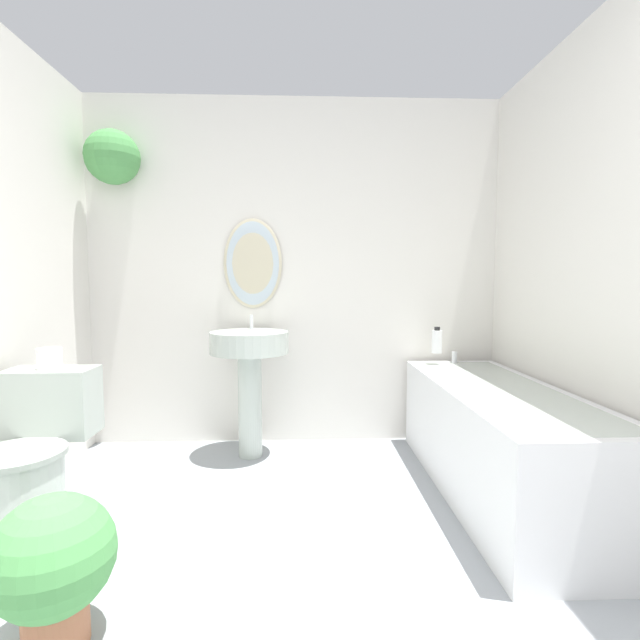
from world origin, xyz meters
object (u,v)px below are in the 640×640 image
Objects in this scene: pedestal_sink at (250,362)px; potted_plant at (53,561)px; bathtub at (499,438)px; toilet_paper_roll at (50,358)px; toilet at (31,463)px; shampoo_bottle at (437,341)px.

potted_plant is at bearing -105.40° from pedestal_sink.
toilet_paper_roll is at bearing -176.63° from bathtub.
pedestal_sink is 1.15m from toilet_paper_roll.
toilet_paper_roll reaches higher than potted_plant.
pedestal_sink reaches higher than bathtub.
toilet reaches higher than bathtub.
pedestal_sink is (0.87, 0.92, 0.29)m from toilet.
toilet is 0.79× the size of pedestal_sink.
toilet is at bearing -171.89° from bathtub.
pedestal_sink is at bearing 40.22° from toilet_paper_roll.
toilet is 0.79m from potted_plant.
toilet is 2.28m from bathtub.
toilet is at bearing -90.00° from toilet_paper_roll.
toilet is at bearing -154.27° from shampoo_bottle.
toilet is at bearing -133.24° from pedestal_sink.
toilet is 1.50× the size of potted_plant.
toilet_paper_roll is at bearing -139.78° from pedestal_sink.
shampoo_bottle reaches higher than bathtub.
shampoo_bottle is 0.37× the size of potted_plant.
shampoo_bottle is at bearing 21.44° from toilet_paper_roll.
toilet_paper_roll reaches higher than bathtub.
bathtub is 15.31× the size of toilet_paper_roll.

